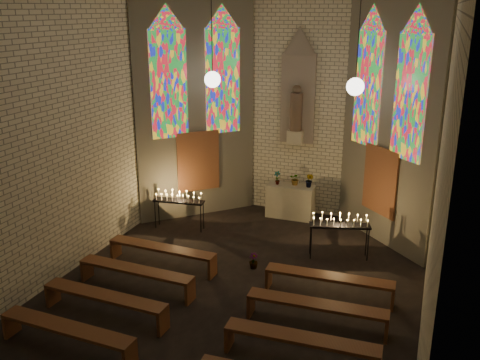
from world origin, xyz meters
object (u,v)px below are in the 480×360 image
object	(u,v)px
votive_stand_left	(179,198)
altar	(290,201)
aisle_flower_pot	(253,261)
votive_stand_right	(340,223)

from	to	relation	value
votive_stand_left	altar	bearing A→B (deg)	28.53
aisle_flower_pot	votive_stand_left	distance (m)	3.27
altar	aisle_flower_pot	xyz separation A→B (m)	(0.06, -3.54, -0.31)
altar	votive_stand_right	size ratio (longest dim) A/B	0.91
altar	aisle_flower_pot	size ratio (longest dim) A/B	3.62
altar	aisle_flower_pot	bearing A→B (deg)	-89.00
votive_stand_left	votive_stand_right	distance (m)	4.61
altar	votive_stand_right	world-z (taller)	votive_stand_right
votive_stand_right	altar	bearing A→B (deg)	113.32
aisle_flower_pot	votive_stand_left	bearing A→B (deg)	150.76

